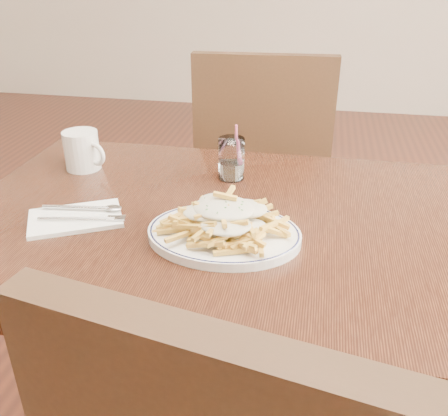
% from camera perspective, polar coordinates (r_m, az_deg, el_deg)
% --- Properties ---
extents(table, '(1.20, 0.80, 0.75)m').
position_cam_1_polar(table, '(1.13, 0.36, -4.46)').
color(table, black).
rests_on(table, ground).
extents(chair_far, '(0.48, 0.48, 0.99)m').
position_cam_1_polar(chair_far, '(1.83, 4.41, 4.49)').
color(chair_far, black).
rests_on(chair_far, ground).
extents(fries_plate, '(0.35, 0.31, 0.02)m').
position_cam_1_polar(fries_plate, '(1.01, -0.00, -2.99)').
color(fries_plate, white).
rests_on(fries_plate, table).
extents(loaded_fries, '(0.27, 0.23, 0.07)m').
position_cam_1_polar(loaded_fries, '(0.98, 0.00, -0.64)').
color(loaded_fries, gold).
rests_on(loaded_fries, fries_plate).
extents(napkin, '(0.23, 0.20, 0.01)m').
position_cam_1_polar(napkin, '(1.12, -16.62, -1.13)').
color(napkin, white).
rests_on(napkin, table).
extents(cutlery, '(0.21, 0.10, 0.01)m').
position_cam_1_polar(cutlery, '(1.13, -16.55, -0.62)').
color(cutlery, silver).
rests_on(cutlery, napkin).
extents(water_glass, '(0.07, 0.07, 0.14)m').
position_cam_1_polar(water_glass, '(1.26, 0.86, 5.37)').
color(water_glass, white).
rests_on(water_glass, table).
extents(coffee_mug, '(0.13, 0.09, 0.10)m').
position_cam_1_polar(coffee_mug, '(1.37, -15.86, 6.34)').
color(coffee_mug, white).
rests_on(coffee_mug, table).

